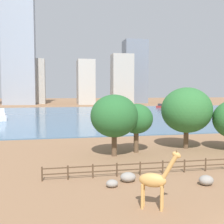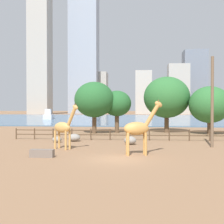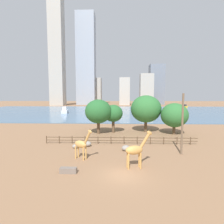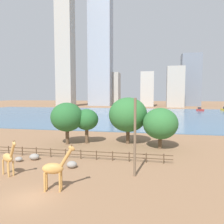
# 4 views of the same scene
# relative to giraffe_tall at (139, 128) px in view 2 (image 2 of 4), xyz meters

# --- Properties ---
(ground_plane) EXTENTS (400.00, 400.00, 0.00)m
(ground_plane) POSITION_rel_giraffe_tall_xyz_m (-1.53, 78.08, -2.13)
(ground_plane) COLOR #8C6647
(harbor_water) EXTENTS (180.00, 86.00, 0.20)m
(harbor_water) POSITION_rel_giraffe_tall_xyz_m (-1.53, 75.08, -2.03)
(harbor_water) COLOR #476B8C
(harbor_water) RESTS_ON ground
(giraffe_tall) EXTENTS (3.22, 1.14, 4.45)m
(giraffe_tall) POSITION_rel_giraffe_tall_xyz_m (0.00, 0.00, 0.00)
(giraffe_tall) COLOR #C18C47
(giraffe_tall) RESTS_ON ground
(giraffe_companion) EXTENTS (2.75, 1.81, 4.19)m
(giraffe_companion) POSITION_rel_giraffe_tall_xyz_m (-6.76, 2.62, -0.15)
(giraffe_companion) COLOR tan
(giraffe_companion) RESTS_ON ground
(utility_pole) EXTENTS (0.28, 0.28, 8.63)m
(utility_pole) POSITION_rel_giraffe_tall_xyz_m (6.99, 5.02, 2.18)
(utility_pole) COLOR brown
(utility_pole) RESTS_ON ground
(boulder_near_fence) EXTENTS (1.00, 0.85, 0.64)m
(boulder_near_fence) POSITION_rel_giraffe_tall_xyz_m (-8.76, 7.35, -1.81)
(boulder_near_fence) COLOR gray
(boulder_near_fence) RESTS_ON ground
(boulder_by_pole) EXTENTS (1.38, 1.12, 0.84)m
(boulder_by_pole) POSITION_rel_giraffe_tall_xyz_m (-7.11, 8.45, -1.71)
(boulder_by_pole) COLOR gray
(boulder_by_pole) RESTS_ON ground
(boulder_small) EXTENTS (1.25, 1.12, 0.84)m
(boulder_small) POSITION_rel_giraffe_tall_xyz_m (-0.82, 6.30, -1.71)
(boulder_small) COLOR gray
(boulder_small) RESTS_ON ground
(feeding_trough) EXTENTS (1.80, 0.60, 0.60)m
(feeding_trough) POSITION_rel_giraffe_tall_xyz_m (-7.34, -1.59, -1.83)
(feeding_trough) COLOR #72665B
(feeding_trough) RESTS_ON ground
(enclosure_fence) EXTENTS (26.12, 0.14, 1.30)m
(enclosure_fence) POSITION_rel_giraffe_tall_xyz_m (-1.77, 10.08, -1.37)
(enclosure_fence) COLOR #4C3826
(enclosure_fence) RESTS_ON ground
(tree_left_large) EXTENTS (5.78, 5.78, 7.54)m
(tree_left_large) POSITION_rel_giraffe_tall_xyz_m (-6.31, 18.21, 2.79)
(tree_left_large) COLOR brown
(tree_left_large) RESTS_ON ground
(tree_center_broad) EXTENTS (5.75, 5.75, 6.78)m
(tree_center_broad) POSITION_rel_giraffe_tall_xyz_m (10.07, 18.15, 2.04)
(tree_center_broad) COLOR brown
(tree_center_broad) RESTS_ON ground
(tree_right_tall) EXTENTS (6.93, 6.93, 8.45)m
(tree_right_tall) POSITION_rel_giraffe_tall_xyz_m (4.38, 20.71, 3.18)
(tree_right_tall) COLOR brown
(tree_right_tall) RESTS_ON ground
(tree_left_small) EXTENTS (4.29, 4.29, 6.32)m
(tree_left_small) POSITION_rel_giraffe_tall_xyz_m (-3.10, 19.66, 2.22)
(tree_left_small) COLOR brown
(tree_left_small) RESTS_ON ground
(boat_sailboat) EXTENTS (3.62, 4.32, 1.85)m
(boat_sailboat) POSITION_rel_giraffe_tall_xyz_m (33.35, 105.09, -1.30)
(boat_sailboat) COLOR #B22D28
(boat_sailboat) RESTS_ON harbor_water
(boat_tug) EXTENTS (3.74, 7.43, 3.12)m
(boat_tug) POSITION_rel_giraffe_tall_xyz_m (-27.37, 62.65, -0.87)
(boat_tug) COLOR silver
(boat_tug) RESTS_ON harbor_water
(skyline_tower_needle) EXTENTS (11.84, 10.87, 104.72)m
(skyline_tower_needle) POSITION_rel_giraffe_tall_xyz_m (-55.85, 135.95, 50.23)
(skyline_tower_needle) COLOR #ADA89E
(skyline_tower_needle) RESTS_ON ground
(skyline_block_central) EXTENTS (9.54, 15.38, 25.39)m
(skyline_block_central) POSITION_rel_giraffe_tall_xyz_m (3.97, 148.48, 10.57)
(skyline_block_central) COLOR #B7B2A8
(skyline_block_central) RESTS_ON ground
(skyline_tower_glass) EXTENTS (9.19, 13.48, 26.72)m
(skyline_tower_glass) POSITION_rel_giraffe_tall_xyz_m (-23.98, 161.73, 11.23)
(skyline_tower_glass) COLOR #ADA89E
(skyline_tower_glass) RESTS_ON ground
(skyline_block_left) EXTENTS (14.22, 12.25, 39.46)m
(skyline_block_left) POSITION_rel_giraffe_tall_xyz_m (36.37, 158.45, 17.60)
(skyline_block_left) COLOR slate
(skyline_block_left) RESTS_ON ground
(skyline_block_right) EXTENTS (11.69, 9.04, 28.09)m
(skyline_block_right) POSITION_rel_giraffe_tall_xyz_m (23.39, 138.86, 11.91)
(skyline_block_right) COLOR #ADA89E
(skyline_block_right) RESTS_ON ground
(skyline_tower_short) EXTENTS (17.53, 14.18, 86.53)m
(skyline_tower_short) POSITION_rel_giraffe_tall_xyz_m (-33.09, 152.41, 41.14)
(skyline_tower_short) COLOR #939EAD
(skyline_tower_short) RESTS_ON ground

